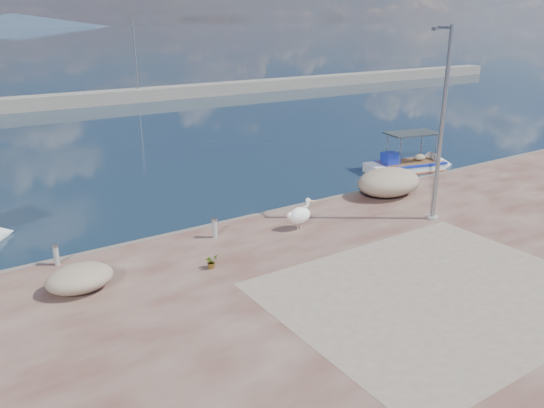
{
  "coord_description": "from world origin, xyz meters",
  "views": [
    {
      "loc": [
        -10.01,
        -11.43,
        7.66
      ],
      "look_at": [
        0.0,
        3.8,
        1.3
      ],
      "focal_mm": 35.0,
      "sensor_mm": 36.0,
      "label": 1
    }
  ],
  "objects_px": {
    "pelican": "(300,215)",
    "lamp_post": "(441,133)",
    "bollard_near": "(215,227)",
    "boat_right": "(409,167)"
  },
  "relations": [
    {
      "from": "boat_right",
      "to": "pelican",
      "type": "height_order",
      "value": "boat_right"
    },
    {
      "from": "pelican",
      "to": "bollard_near",
      "type": "xyz_separation_m",
      "value": [
        -2.94,
        0.97,
        -0.15
      ]
    },
    {
      "from": "lamp_post",
      "to": "bollard_near",
      "type": "relative_size",
      "value": 9.89
    },
    {
      "from": "boat_right",
      "to": "lamp_post",
      "type": "height_order",
      "value": "lamp_post"
    },
    {
      "from": "lamp_post",
      "to": "pelican",
      "type": "bearing_deg",
      "value": 158.62
    },
    {
      "from": "pelican",
      "to": "bollard_near",
      "type": "relative_size",
      "value": 1.69
    },
    {
      "from": "pelican",
      "to": "lamp_post",
      "type": "height_order",
      "value": "lamp_post"
    },
    {
      "from": "boat_right",
      "to": "bollard_near",
      "type": "bearing_deg",
      "value": -152.43
    },
    {
      "from": "boat_right",
      "to": "pelican",
      "type": "xyz_separation_m",
      "value": [
        -10.58,
        -4.58,
        0.85
      ]
    },
    {
      "from": "pelican",
      "to": "lamp_post",
      "type": "relative_size",
      "value": 0.17
    }
  ]
}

